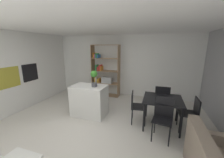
{
  "coord_description": "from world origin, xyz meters",
  "views": [
    {
      "loc": [
        1.65,
        -2.76,
        2.08
      ],
      "look_at": [
        0.35,
        1.13,
        1.12
      ],
      "focal_mm": 22.13,
      "sensor_mm": 36.0,
      "label": 1
    }
  ],
  "objects_px": {
    "dining_table": "(163,102)",
    "dining_chair_island_side": "(136,104)",
    "kitchen_island": "(89,100)",
    "dining_chair_far": "(162,99)",
    "potted_plant_on_island": "(94,77)",
    "built_in_oven": "(30,72)",
    "dining_chair_near": "(163,114)",
    "open_bookshelf": "(104,72)",
    "dining_chair_window_side": "(192,111)"
  },
  "relations": [
    {
      "from": "dining_table",
      "to": "dining_chair_window_side",
      "type": "xyz_separation_m",
      "value": [
        0.69,
        0.0,
        -0.17
      ]
    },
    {
      "from": "open_bookshelf",
      "to": "dining_chair_near",
      "type": "relative_size",
      "value": 2.24
    },
    {
      "from": "open_bookshelf",
      "to": "kitchen_island",
      "type": "bearing_deg",
      "value": -82.95
    },
    {
      "from": "dining_table",
      "to": "dining_chair_island_side",
      "type": "height_order",
      "value": "dining_chair_island_side"
    },
    {
      "from": "kitchen_island",
      "to": "dining_chair_window_side",
      "type": "xyz_separation_m",
      "value": [
        2.8,
        0.03,
        0.06
      ]
    },
    {
      "from": "dining_chair_island_side",
      "to": "dining_chair_near",
      "type": "bearing_deg",
      "value": -131.7
    },
    {
      "from": "dining_table",
      "to": "built_in_oven",
      "type": "bearing_deg",
      "value": -179.99
    },
    {
      "from": "kitchen_island",
      "to": "potted_plant_on_island",
      "type": "height_order",
      "value": "potted_plant_on_island"
    },
    {
      "from": "built_in_oven",
      "to": "open_bookshelf",
      "type": "xyz_separation_m",
      "value": [
        2.05,
        1.82,
        -0.2
      ]
    },
    {
      "from": "dining_chair_window_side",
      "to": "open_bookshelf",
      "type": "bearing_deg",
      "value": -122.31
    },
    {
      "from": "kitchen_island",
      "to": "dining_chair_island_side",
      "type": "height_order",
      "value": "kitchen_island"
    },
    {
      "from": "kitchen_island",
      "to": "dining_chair_near",
      "type": "distance_m",
      "value": 2.17
    },
    {
      "from": "potted_plant_on_island",
      "to": "dining_chair_island_side",
      "type": "relative_size",
      "value": 0.55
    },
    {
      "from": "dining_chair_window_side",
      "to": "dining_chair_near",
      "type": "bearing_deg",
      "value": -55.38
    },
    {
      "from": "dining_chair_far",
      "to": "dining_table",
      "type": "bearing_deg",
      "value": 89.73
    },
    {
      "from": "open_bookshelf",
      "to": "dining_chair_window_side",
      "type": "bearing_deg",
      "value": -31.01
    },
    {
      "from": "potted_plant_on_island",
      "to": "dining_chair_far",
      "type": "distance_m",
      "value": 2.09
    },
    {
      "from": "open_bookshelf",
      "to": "dining_table",
      "type": "xyz_separation_m",
      "value": [
        2.33,
        -1.82,
        -0.31
      ]
    },
    {
      "from": "kitchen_island",
      "to": "open_bookshelf",
      "type": "distance_m",
      "value": 1.94
    },
    {
      "from": "kitchen_island",
      "to": "dining_table",
      "type": "bearing_deg",
      "value": 0.76
    },
    {
      "from": "potted_plant_on_island",
      "to": "dining_table",
      "type": "relative_size",
      "value": 0.5
    },
    {
      "from": "built_in_oven",
      "to": "dining_table",
      "type": "xyz_separation_m",
      "value": [
        4.39,
        0.0,
        -0.52
      ]
    },
    {
      "from": "dining_chair_window_side",
      "to": "dining_chair_island_side",
      "type": "height_order",
      "value": "dining_chair_window_side"
    },
    {
      "from": "dining_table",
      "to": "dining_chair_near",
      "type": "height_order",
      "value": "dining_chair_near"
    },
    {
      "from": "built_in_oven",
      "to": "dining_chair_window_side",
      "type": "height_order",
      "value": "built_in_oven"
    },
    {
      "from": "kitchen_island",
      "to": "open_bookshelf",
      "type": "xyz_separation_m",
      "value": [
        -0.23,
        1.85,
        0.54
      ]
    },
    {
      "from": "dining_chair_island_side",
      "to": "built_in_oven",
      "type": "bearing_deg",
      "value": 82.38
    },
    {
      "from": "dining_chair_window_side",
      "to": "dining_chair_far",
      "type": "bearing_deg",
      "value": -126.43
    },
    {
      "from": "potted_plant_on_island",
      "to": "dining_chair_island_side",
      "type": "height_order",
      "value": "potted_plant_on_island"
    },
    {
      "from": "kitchen_island",
      "to": "dining_chair_island_side",
      "type": "bearing_deg",
      "value": 0.67
    },
    {
      "from": "dining_table",
      "to": "dining_chair_island_side",
      "type": "distance_m",
      "value": 0.7
    },
    {
      "from": "built_in_oven",
      "to": "kitchen_island",
      "type": "bearing_deg",
      "value": -0.69
    },
    {
      "from": "dining_table",
      "to": "dining_chair_island_side",
      "type": "bearing_deg",
      "value": -179.06
    },
    {
      "from": "potted_plant_on_island",
      "to": "open_bookshelf",
      "type": "bearing_deg",
      "value": 102.75
    },
    {
      "from": "built_in_oven",
      "to": "open_bookshelf",
      "type": "relative_size",
      "value": 0.27
    },
    {
      "from": "dining_table",
      "to": "dining_chair_island_side",
      "type": "xyz_separation_m",
      "value": [
        -0.69,
        -0.01,
        -0.16
      ]
    },
    {
      "from": "dining_chair_island_side",
      "to": "open_bookshelf",
      "type": "bearing_deg",
      "value": 34.54
    },
    {
      "from": "potted_plant_on_island",
      "to": "dining_chair_island_side",
      "type": "xyz_separation_m",
      "value": [
        1.22,
        0.05,
        -0.69
      ]
    },
    {
      "from": "dining_chair_far",
      "to": "built_in_oven",
      "type": "bearing_deg",
      "value": 6.11
    },
    {
      "from": "built_in_oven",
      "to": "dining_chair_far",
      "type": "distance_m",
      "value": 4.46
    },
    {
      "from": "built_in_oven",
      "to": "dining_table",
      "type": "distance_m",
      "value": 4.42
    },
    {
      "from": "kitchen_island",
      "to": "open_bookshelf",
      "type": "bearing_deg",
      "value": 97.05
    },
    {
      "from": "dining_chair_far",
      "to": "dining_chair_near",
      "type": "relative_size",
      "value": 1.02
    },
    {
      "from": "built_in_oven",
      "to": "kitchen_island",
      "type": "height_order",
      "value": "built_in_oven"
    },
    {
      "from": "open_bookshelf",
      "to": "dining_table",
      "type": "relative_size",
      "value": 2.25
    },
    {
      "from": "potted_plant_on_island",
      "to": "dining_chair_window_side",
      "type": "xyz_separation_m",
      "value": [
        2.6,
        0.06,
        -0.69
      ]
    },
    {
      "from": "potted_plant_on_island",
      "to": "open_bookshelf",
      "type": "distance_m",
      "value": 1.94
    },
    {
      "from": "kitchen_island",
      "to": "dining_chair_far",
      "type": "distance_m",
      "value": 2.17
    },
    {
      "from": "built_in_oven",
      "to": "dining_chair_far",
      "type": "relative_size",
      "value": 0.6
    },
    {
      "from": "dining_chair_window_side",
      "to": "kitchen_island",
      "type": "bearing_deg",
      "value": -90.69
    }
  ]
}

